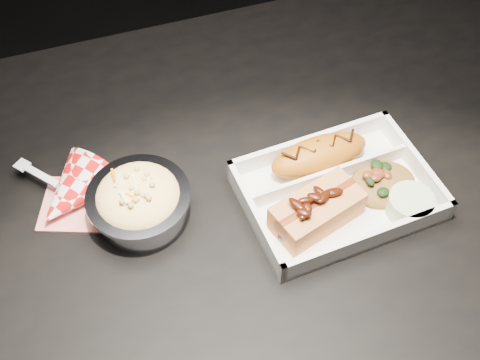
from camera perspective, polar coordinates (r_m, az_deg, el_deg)
The scene contains 8 objects.
dining_table at distance 0.89m, azimuth -1.45°, elevation -5.58°, with size 1.20×0.80×0.75m.
food_tray at distance 0.83m, azimuth 9.10°, elevation -1.23°, with size 0.26×0.20×0.04m.
fried_pastry at distance 0.84m, azimuth 7.51°, elevation 2.37°, with size 0.14×0.06×0.05m, color #B86212.
hotdog at distance 0.78m, azimuth 7.32°, elevation -2.74°, with size 0.13×0.09×0.06m.
fried_rice_mound at distance 0.84m, azimuth 13.49°, elevation 0.08°, with size 0.09×0.08×0.03m, color olive.
cupcake_liner at distance 0.82m, azimuth 15.81°, elevation -2.31°, with size 0.06×0.06×0.03m, color beige.
foil_coleslaw_cup at distance 0.79m, azimuth -9.56°, elevation -1.92°, with size 0.14×0.14×0.07m.
napkin_fork at distance 0.84m, azimuth -15.61°, elevation -1.31°, with size 0.15×0.16×0.10m.
Camera 1 is at (-0.13, -0.45, 1.42)m, focal length 45.00 mm.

